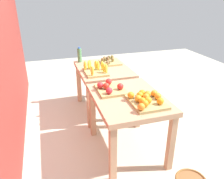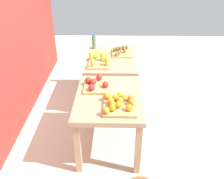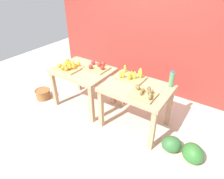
% 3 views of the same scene
% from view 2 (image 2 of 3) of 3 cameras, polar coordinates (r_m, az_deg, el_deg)
% --- Properties ---
extents(ground_plane, '(8.00, 8.00, 0.00)m').
position_cam_2_polar(ground_plane, '(3.87, -0.37, -6.74)').
color(ground_plane, beige).
extents(back_wall, '(4.40, 0.12, 3.00)m').
position_cam_2_polar(back_wall, '(3.50, -23.90, 14.07)').
color(back_wall, maroon).
rests_on(back_wall, ground_plane).
extents(display_table_left, '(1.04, 0.80, 0.77)m').
position_cam_2_polar(display_table_left, '(3.03, -0.70, -3.34)').
color(display_table_left, tan).
rests_on(display_table_left, ground_plane).
extents(display_table_right, '(1.04, 0.80, 0.77)m').
position_cam_2_polar(display_table_right, '(4.01, -0.18, 5.66)').
color(display_table_right, tan).
rests_on(display_table_right, ground_plane).
extents(orange_bin, '(0.44, 0.38, 0.11)m').
position_cam_2_polar(orange_bin, '(2.76, 1.62, -3.20)').
color(orange_bin, tan).
rests_on(orange_bin, display_table_left).
extents(apple_bin, '(0.40, 0.34, 0.11)m').
position_cam_2_polar(apple_bin, '(3.15, -3.47, 1.19)').
color(apple_bin, tan).
rests_on(apple_bin, display_table_left).
extents(banana_crate, '(0.44, 0.33, 0.17)m').
position_cam_2_polar(banana_crate, '(3.77, -2.90, 6.62)').
color(banana_crate, tan).
rests_on(banana_crate, display_table_right).
extents(kiwi_bin, '(0.37, 0.32, 0.10)m').
position_cam_2_polar(kiwi_bin, '(4.13, 2.16, 8.65)').
color(kiwi_bin, tan).
rests_on(kiwi_bin, display_table_right).
extents(water_bottle, '(0.07, 0.07, 0.26)m').
position_cam_2_polar(water_bottle, '(4.33, -4.13, 10.91)').
color(water_bottle, '#4C8C59').
rests_on(water_bottle, display_table_right).
extents(watermelon_pile, '(0.71, 0.42, 0.28)m').
position_cam_2_polar(watermelon_pile, '(5.05, 2.46, 4.63)').
color(watermelon_pile, '#2E692B').
rests_on(watermelon_pile, ground_plane).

